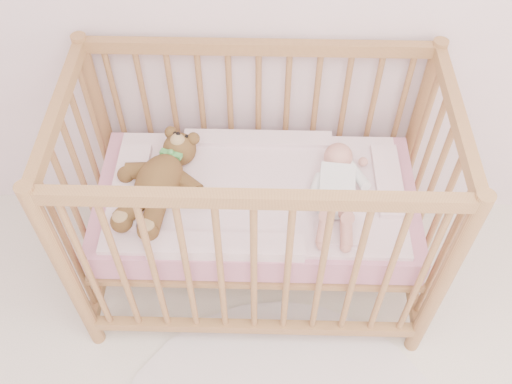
# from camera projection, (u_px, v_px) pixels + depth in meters

# --- Properties ---
(crib) EXTENTS (1.36, 0.76, 1.00)m
(crib) POSITION_uv_depth(u_px,v_px,m) (256.00, 201.00, 2.20)
(crib) COLOR #AF844A
(crib) RESTS_ON floor
(mattress) EXTENTS (1.22, 0.62, 0.13)m
(mattress) POSITION_uv_depth(u_px,v_px,m) (256.00, 204.00, 2.21)
(mattress) COLOR #CE8098
(mattress) RESTS_ON crib
(blanket) EXTENTS (1.10, 0.58, 0.06)m
(blanket) POSITION_uv_depth(u_px,v_px,m) (256.00, 192.00, 2.15)
(blanket) COLOR pink
(blanket) RESTS_ON mattress
(baby) EXTENTS (0.28, 0.51, 0.12)m
(baby) POSITION_uv_depth(u_px,v_px,m) (337.00, 185.00, 2.08)
(baby) COLOR white
(baby) RESTS_ON blanket
(teddy_bear) EXTENTS (0.51, 0.60, 0.14)m
(teddy_bear) POSITION_uv_depth(u_px,v_px,m) (159.00, 180.00, 2.08)
(teddy_bear) COLOR brown
(teddy_bear) RESTS_ON blanket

